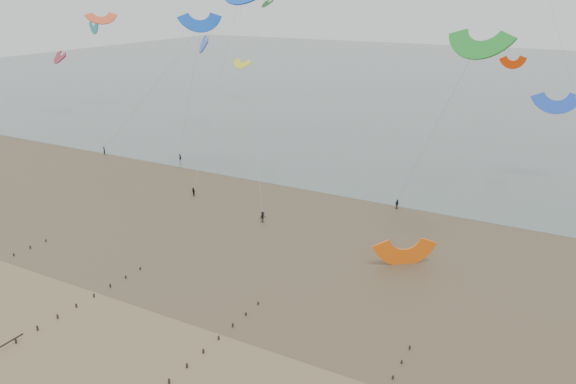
# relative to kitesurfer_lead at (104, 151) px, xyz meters

# --- Properties ---
(ground) EXTENTS (500.00, 500.00, 0.00)m
(ground) POSITION_rel_kitesurfer_lead_xyz_m (58.73, -49.49, -0.91)
(ground) COLOR brown
(ground) RESTS_ON ground
(sea_and_shore) EXTENTS (500.00, 665.00, 0.03)m
(sea_and_shore) POSITION_rel_kitesurfer_lead_xyz_m (54.65, -15.09, -0.90)
(sea_and_shore) COLOR #475654
(sea_and_shore) RESTS_ON ground
(kitesurfer_lead) EXTENTS (0.79, 0.71, 1.82)m
(kitesurfer_lead) POSITION_rel_kitesurfer_lead_xyz_m (0.00, 0.00, 0.00)
(kitesurfer_lead) COLOR black
(kitesurfer_lead) RESTS_ON ground
(kitesurfers) EXTENTS (111.64, 28.89, 1.85)m
(kitesurfers) POSITION_rel_kitesurfer_lead_xyz_m (85.50, -2.57, -0.07)
(kitesurfers) COLOR black
(kitesurfers) RESTS_ON ground
(grounded_kite) EXTENTS (9.10, 8.76, 3.95)m
(grounded_kite) POSITION_rel_kitesurfer_lead_xyz_m (74.44, -19.49, -0.91)
(grounded_kite) COLOR #FD6210
(grounded_kite) RESTS_ON ground
(kites_airborne) EXTENTS (228.17, 104.16, 41.82)m
(kites_airborne) POSITION_rel_kitesurfer_lead_xyz_m (38.39, 38.52, 22.10)
(kites_airborne) COLOR #F8FB29
(kites_airborne) RESTS_ON ground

